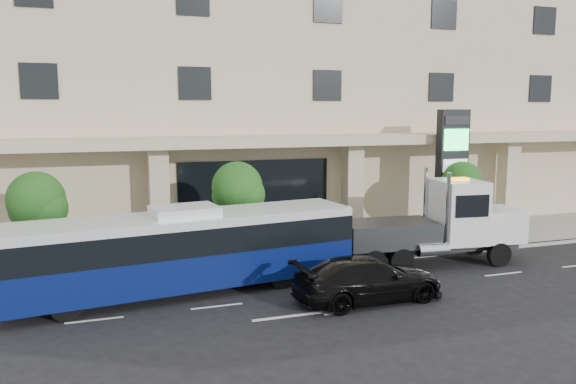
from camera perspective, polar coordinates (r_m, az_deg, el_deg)
name	(u,v)px	position (r m, az deg, el deg)	size (l,w,h in m)	color
ground	(310,283)	(22.33, 2.20, -9.18)	(120.00, 120.00, 0.00)	black
sidewalk	(272,251)	(26.86, -1.63, -5.99)	(120.00, 6.00, 0.15)	gray
curb	(293,267)	(24.10, 0.49, -7.66)	(120.00, 0.30, 0.15)	gray
convention_center	(222,57)	(36.26, -6.69, 13.43)	(60.00, 17.60, 20.00)	#C5B894
tree_left	(37,204)	(23.86, -24.13, -1.09)	(2.27, 2.20, 4.22)	#422B19
tree_mid	(238,191)	(24.39, -5.12, 0.15)	(2.28, 2.20, 4.38)	#422B19
tree_right	(462,184)	(29.31, 17.30, 0.74)	(2.10, 2.00, 4.04)	#422B19
city_bus	(185,249)	(21.08, -10.38, -5.71)	(13.02, 4.30, 3.24)	black
tow_truck	(440,225)	(25.49, 15.20, -3.29)	(9.17, 3.07, 4.15)	#2D3033
black_sedan	(368,279)	(20.27, 8.16, -8.75)	(2.21, 5.44, 1.58)	black
signage_pylon	(452,172)	(30.37, 16.28, 1.91)	(1.65, 0.61, 6.60)	black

